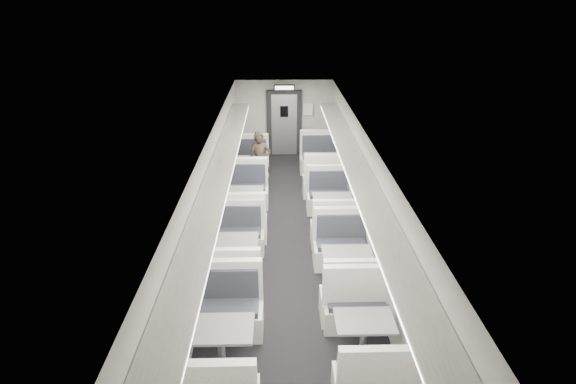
{
  "coord_description": "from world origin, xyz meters",
  "views": [
    {
      "loc": [
        -0.19,
        -7.92,
        4.94
      ],
      "look_at": [
        0.0,
        0.53,
        1.1
      ],
      "focal_mm": 28.0,
      "sensor_mm": 36.0,
      "label": 1
    }
  ],
  "objects_px": {
    "passenger": "(260,161)",
    "booth_left_d": "(222,349)",
    "booth_right_a": "(322,169)",
    "vestibule_door": "(284,124)",
    "booth_left_a": "(249,171)",
    "booth_right_b": "(332,211)",
    "booth_right_c": "(347,271)",
    "exit_sign": "(284,87)",
    "booth_left_b": "(244,206)",
    "booth_left_c": "(236,255)",
    "booth_right_d": "(363,339)"
  },
  "relations": [
    {
      "from": "booth_right_c",
      "to": "passenger",
      "type": "xyz_separation_m",
      "value": [
        -1.68,
        4.48,
        0.42
      ]
    },
    {
      "from": "booth_right_a",
      "to": "vestibule_door",
      "type": "distance_m",
      "value": 2.63
    },
    {
      "from": "booth_right_b",
      "to": "vestibule_door",
      "type": "bearing_deg",
      "value": 101.59
    },
    {
      "from": "booth_left_a",
      "to": "booth_right_b",
      "type": "relative_size",
      "value": 1.01
    },
    {
      "from": "booth_left_c",
      "to": "booth_right_c",
      "type": "height_order",
      "value": "booth_right_c"
    },
    {
      "from": "booth_right_c",
      "to": "passenger",
      "type": "distance_m",
      "value": 4.8
    },
    {
      "from": "booth_left_b",
      "to": "booth_left_c",
      "type": "height_order",
      "value": "booth_left_b"
    },
    {
      "from": "vestibule_door",
      "to": "booth_right_b",
      "type": "bearing_deg",
      "value": -78.41
    },
    {
      "from": "booth_left_a",
      "to": "booth_left_c",
      "type": "distance_m",
      "value": 4.24
    },
    {
      "from": "booth_left_b",
      "to": "booth_right_b",
      "type": "xyz_separation_m",
      "value": [
        2.0,
        -0.29,
        -0.02
      ]
    },
    {
      "from": "booth_left_c",
      "to": "booth_right_b",
      "type": "distance_m",
      "value": 2.66
    },
    {
      "from": "booth_left_a",
      "to": "vestibule_door",
      "type": "xyz_separation_m",
      "value": [
        1.0,
        2.4,
        0.66
      ]
    },
    {
      "from": "booth_left_b",
      "to": "booth_right_a",
      "type": "bearing_deg",
      "value": 48.17
    },
    {
      "from": "booth_left_a",
      "to": "passenger",
      "type": "relative_size",
      "value": 1.33
    },
    {
      "from": "booth_left_b",
      "to": "booth_right_d",
      "type": "height_order",
      "value": "booth_left_b"
    },
    {
      "from": "booth_right_c",
      "to": "booth_right_d",
      "type": "relative_size",
      "value": 1.05
    },
    {
      "from": "passenger",
      "to": "vestibule_door",
      "type": "xyz_separation_m",
      "value": [
        0.68,
        2.74,
        0.24
      ]
    },
    {
      "from": "vestibule_door",
      "to": "exit_sign",
      "type": "xyz_separation_m",
      "value": [
        0.0,
        -0.49,
        1.24
      ]
    },
    {
      "from": "vestibule_door",
      "to": "exit_sign",
      "type": "distance_m",
      "value": 1.33
    },
    {
      "from": "booth_right_b",
      "to": "exit_sign",
      "type": "xyz_separation_m",
      "value": [
        -1.0,
        4.39,
        1.9
      ]
    },
    {
      "from": "exit_sign",
      "to": "vestibule_door",
      "type": "bearing_deg",
      "value": 90.0
    },
    {
      "from": "booth_right_b",
      "to": "booth_left_b",
      "type": "bearing_deg",
      "value": 171.61
    },
    {
      "from": "booth_right_b",
      "to": "passenger",
      "type": "bearing_deg",
      "value": 128.16
    },
    {
      "from": "booth_left_a",
      "to": "booth_right_b",
      "type": "distance_m",
      "value": 3.19
    },
    {
      "from": "booth_left_a",
      "to": "booth_right_a",
      "type": "height_order",
      "value": "booth_right_a"
    },
    {
      "from": "booth_left_a",
      "to": "booth_right_c",
      "type": "distance_m",
      "value": 5.22
    },
    {
      "from": "passenger",
      "to": "booth_left_d",
      "type": "bearing_deg",
      "value": -90.22
    },
    {
      "from": "booth_right_c",
      "to": "passenger",
      "type": "height_order",
      "value": "passenger"
    },
    {
      "from": "booth_right_c",
      "to": "exit_sign",
      "type": "bearing_deg",
      "value": 98.45
    },
    {
      "from": "booth_left_c",
      "to": "booth_right_c",
      "type": "relative_size",
      "value": 0.95
    },
    {
      "from": "vestibule_door",
      "to": "booth_right_c",
      "type": "bearing_deg",
      "value": -82.11
    },
    {
      "from": "booth_left_c",
      "to": "booth_left_d",
      "type": "xyz_separation_m",
      "value": [
        0.0,
        -2.45,
        0.03
      ]
    },
    {
      "from": "booth_right_b",
      "to": "exit_sign",
      "type": "bearing_deg",
      "value": 102.83
    },
    {
      "from": "vestibule_door",
      "to": "booth_left_a",
      "type": "bearing_deg",
      "value": -112.66
    },
    {
      "from": "booth_right_c",
      "to": "booth_right_a",
      "type": "bearing_deg",
      "value": 90.0
    },
    {
      "from": "booth_right_b",
      "to": "vestibule_door",
      "type": "distance_m",
      "value": 5.02
    },
    {
      "from": "booth_left_b",
      "to": "passenger",
      "type": "height_order",
      "value": "passenger"
    },
    {
      "from": "booth_right_a",
      "to": "booth_left_a",
      "type": "bearing_deg",
      "value": -178.63
    },
    {
      "from": "booth_left_a",
      "to": "booth_left_c",
      "type": "xyz_separation_m",
      "value": [
        0.0,
        -4.24,
        -0.02
      ]
    },
    {
      "from": "booth_right_c",
      "to": "booth_left_c",
      "type": "bearing_deg",
      "value": 163.86
    },
    {
      "from": "vestibule_door",
      "to": "booth_right_a",
      "type": "bearing_deg",
      "value": -66.93
    },
    {
      "from": "booth_right_d",
      "to": "exit_sign",
      "type": "bearing_deg",
      "value": 96.78
    },
    {
      "from": "booth_left_d",
      "to": "vestibule_door",
      "type": "xyz_separation_m",
      "value": [
        1.0,
        9.09,
        0.64
      ]
    },
    {
      "from": "vestibule_door",
      "to": "exit_sign",
      "type": "bearing_deg",
      "value": -90.0
    },
    {
      "from": "booth_left_a",
      "to": "vestibule_door",
      "type": "distance_m",
      "value": 2.68
    },
    {
      "from": "booth_right_c",
      "to": "passenger",
      "type": "bearing_deg",
      "value": 110.56
    },
    {
      "from": "booth_right_a",
      "to": "booth_right_c",
      "type": "distance_m",
      "value": 4.87
    },
    {
      "from": "booth_left_a",
      "to": "booth_right_a",
      "type": "bearing_deg",
      "value": 1.37
    },
    {
      "from": "booth_left_d",
      "to": "booth_right_b",
      "type": "bearing_deg",
      "value": 64.59
    },
    {
      "from": "booth_left_c",
      "to": "booth_right_a",
      "type": "height_order",
      "value": "booth_right_a"
    }
  ]
}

